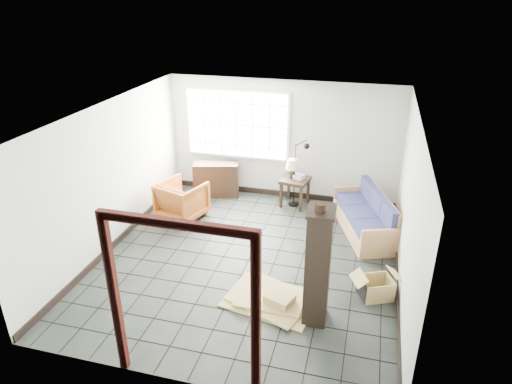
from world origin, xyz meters
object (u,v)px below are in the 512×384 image
(futon_sofa, at_px, (367,218))
(armchair, at_px, (182,198))
(side_table, at_px, (295,183))
(tall_shelf, at_px, (318,266))

(futon_sofa, xyz_separation_m, armchair, (-3.66, -0.31, 0.13))
(side_table, bearing_deg, armchair, -151.80)
(side_table, distance_m, tall_shelf, 3.69)
(tall_shelf, bearing_deg, side_table, 103.28)
(armchair, height_order, tall_shelf, tall_shelf)
(tall_shelf, bearing_deg, futon_sofa, 75.90)
(armchair, bearing_deg, futon_sofa, -156.60)
(futon_sofa, distance_m, tall_shelf, 2.85)
(tall_shelf, bearing_deg, armchair, 140.00)
(side_table, height_order, tall_shelf, tall_shelf)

